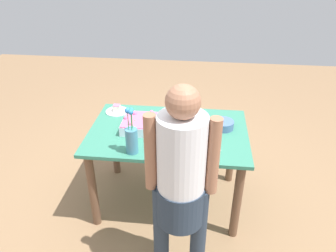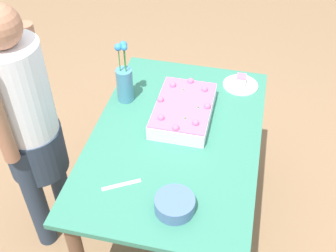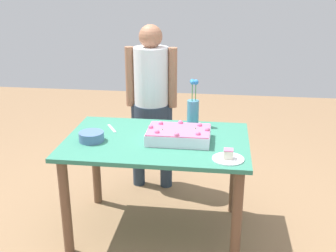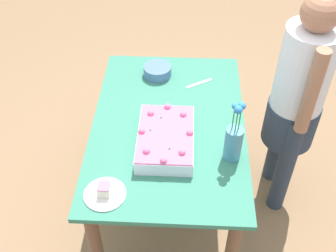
% 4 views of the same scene
% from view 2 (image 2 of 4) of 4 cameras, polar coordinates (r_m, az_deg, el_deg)
% --- Properties ---
extents(ground_plane, '(8.00, 8.00, 0.00)m').
position_cam_2_polar(ground_plane, '(2.76, 0.85, -12.80)').
color(ground_plane, '#906D4C').
extents(dining_table, '(1.32, 0.87, 0.76)m').
position_cam_2_polar(dining_table, '(2.27, 1.01, -3.65)').
color(dining_table, '#357D64').
rests_on(dining_table, ground_plane).
extents(sheet_cake, '(0.44, 0.30, 0.11)m').
position_cam_2_polar(sheet_cake, '(2.27, 2.11, 2.20)').
color(sheet_cake, white).
rests_on(sheet_cake, dining_table).
extents(serving_plate_with_slice, '(0.21, 0.21, 0.07)m').
position_cam_2_polar(serving_plate_with_slice, '(2.54, 9.82, 5.74)').
color(serving_plate_with_slice, white).
rests_on(serving_plate_with_slice, dining_table).
extents(cake_knife, '(0.11, 0.17, 0.00)m').
position_cam_2_polar(cake_knife, '(1.97, -6.33, -7.93)').
color(cake_knife, silver).
rests_on(cake_knife, dining_table).
extents(flower_vase, '(0.09, 0.09, 0.37)m').
position_cam_2_polar(flower_vase, '(2.35, -5.90, 6.01)').
color(flower_vase, teal).
rests_on(flower_vase, dining_table).
extents(fruit_bowl, '(0.18, 0.18, 0.07)m').
position_cam_2_polar(fruit_bowl, '(1.85, 0.91, -10.57)').
color(fruit_bowl, '#4C6D9D').
rests_on(fruit_bowl, dining_table).
extents(person_standing, '(0.45, 0.31, 1.49)m').
position_cam_2_polar(person_standing, '(2.24, -18.52, 0.56)').
color(person_standing, '#283748').
rests_on(person_standing, ground_plane).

